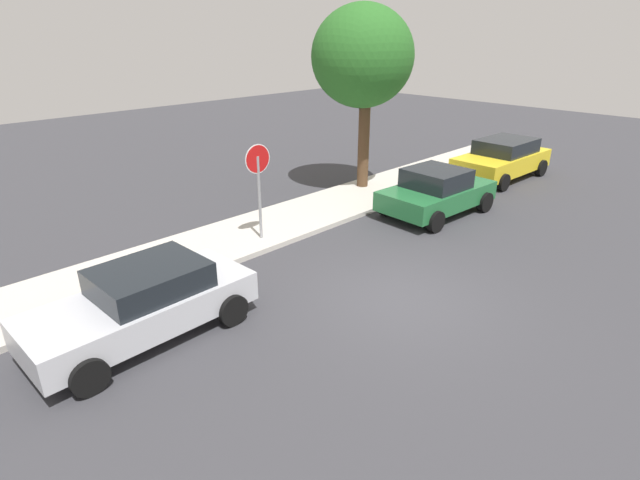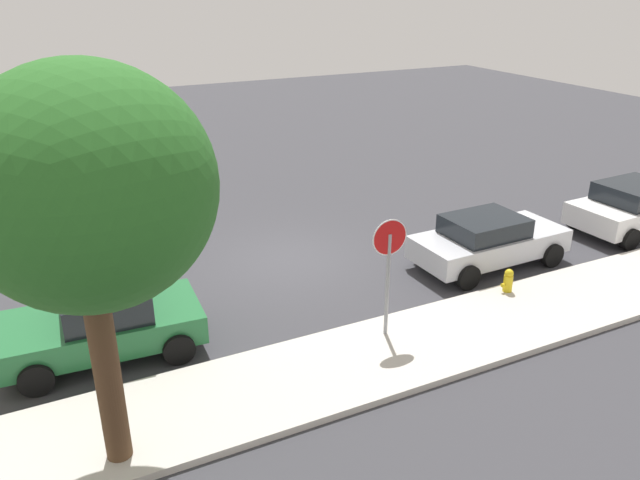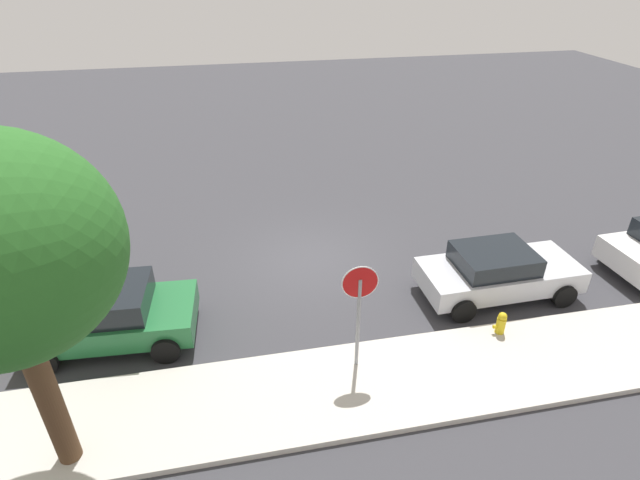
% 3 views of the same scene
% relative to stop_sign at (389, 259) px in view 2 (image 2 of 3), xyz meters
% --- Properties ---
extents(ground_plane, '(60.00, 60.00, 0.00)m').
position_rel_stop_sign_xyz_m(ground_plane, '(0.18, -4.60, -1.86)').
color(ground_plane, '#38383D').
extents(sidewalk_curb, '(32.00, 2.52, 0.14)m').
position_rel_stop_sign_xyz_m(sidewalk_curb, '(0.18, 0.61, -1.79)').
color(sidewalk_curb, beige).
rests_on(sidewalk_curb, ground_plane).
extents(stop_sign, '(0.76, 0.08, 2.71)m').
position_rel_stop_sign_xyz_m(stop_sign, '(0.00, 0.00, 0.00)').
color(stop_sign, gray).
rests_on(stop_sign, ground_plane).
extents(parked_car_silver, '(4.20, 2.03, 1.39)m').
position_rel_stop_sign_xyz_m(parked_car_silver, '(-4.36, -1.96, -1.15)').
color(parked_car_silver, silver).
rests_on(parked_car_silver, ground_plane).
extents(parked_car_green, '(3.93, 2.30, 1.46)m').
position_rel_stop_sign_xyz_m(parked_car_green, '(5.34, -2.08, -1.13)').
color(parked_car_green, '#236B38').
rests_on(parked_car_green, ground_plane).
extents(parked_car_white, '(4.05, 2.23, 1.48)m').
position_rel_stop_sign_xyz_m(parked_car_white, '(-9.89, -1.94, -1.10)').
color(parked_car_white, white).
rests_on(parked_car_white, ground_plane).
extents(street_tree_near_corner, '(3.39, 3.39, 6.22)m').
position_rel_stop_sign_xyz_m(street_tree_near_corner, '(5.55, 1.30, 2.66)').
color(street_tree_near_corner, '#513823').
rests_on(street_tree_near_corner, ground_plane).
extents(fire_hydrant, '(0.30, 0.22, 0.72)m').
position_rel_stop_sign_xyz_m(fire_hydrant, '(-3.63, -0.33, -1.50)').
color(fire_hydrant, gold).
rests_on(fire_hydrant, ground_plane).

